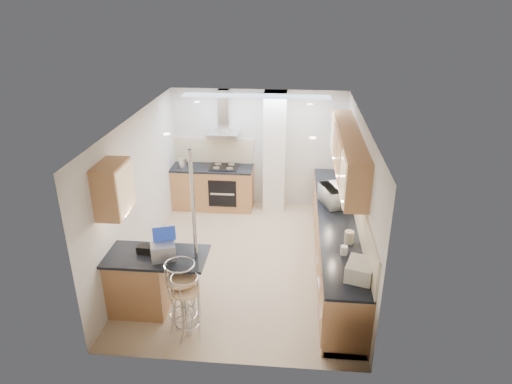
# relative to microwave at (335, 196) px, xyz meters

# --- Properties ---
(ground) EXTENTS (4.80, 4.80, 0.00)m
(ground) POSITION_rel_microwave_xyz_m (-1.48, -0.49, -1.08)
(ground) COLOR tan
(ground) RESTS_ON ground
(room_shell) EXTENTS (3.64, 4.84, 2.51)m
(room_shell) POSITION_rel_microwave_xyz_m (-1.15, -0.11, 0.46)
(room_shell) COLOR silver
(room_shell) RESTS_ON ground
(right_counter) EXTENTS (0.63, 4.40, 0.92)m
(right_counter) POSITION_rel_microwave_xyz_m (0.02, -0.49, -0.62)
(right_counter) COLOR #A86A43
(right_counter) RESTS_ON ground
(back_counter) EXTENTS (1.70, 0.63, 0.92)m
(back_counter) POSITION_rel_microwave_xyz_m (-2.43, 1.61, -0.62)
(back_counter) COLOR #A86A43
(back_counter) RESTS_ON ground
(peninsula) EXTENTS (1.47, 0.72, 0.94)m
(peninsula) POSITION_rel_microwave_xyz_m (-2.60, -1.94, -0.61)
(peninsula) COLOR #A86A43
(peninsula) RESTS_ON ground
(microwave) EXTENTS (0.58, 0.69, 0.33)m
(microwave) POSITION_rel_microwave_xyz_m (0.00, 0.00, 0.00)
(microwave) COLOR white
(microwave) RESTS_ON right_counter
(laptop) EXTENTS (0.39, 0.34, 0.22)m
(laptop) POSITION_rel_microwave_xyz_m (-2.44, -2.01, -0.03)
(laptop) COLOR #999BA0
(laptop) RESTS_ON peninsula
(bag) EXTENTS (0.21, 0.16, 0.11)m
(bag) POSITION_rel_microwave_xyz_m (-2.75, -1.88, -0.09)
(bag) COLOR black
(bag) RESTS_ON peninsula
(bar_stool_near) EXTENTS (0.54, 0.54, 1.06)m
(bar_stool_near) POSITION_rel_microwave_xyz_m (-2.15, -2.28, -0.55)
(bar_stool_near) COLOR tan
(bar_stool_near) RESTS_ON ground
(bar_stool_end) EXTENTS (0.55, 0.55, 0.95)m
(bar_stool_end) POSITION_rel_microwave_xyz_m (-2.07, -2.42, -0.61)
(bar_stool_end) COLOR tan
(bar_stool_end) RESTS_ON ground
(jar_a) EXTENTS (0.15, 0.15, 0.19)m
(jar_a) POSITION_rel_microwave_xyz_m (0.10, 0.01, -0.07)
(jar_a) COLOR beige
(jar_a) RESTS_ON right_counter
(jar_b) EXTENTS (0.11, 0.11, 0.14)m
(jar_b) POSITION_rel_microwave_xyz_m (-0.07, 0.61, -0.09)
(jar_b) COLOR beige
(jar_b) RESTS_ON right_counter
(jar_c) EXTENTS (0.15, 0.15, 0.18)m
(jar_c) POSITION_rel_microwave_xyz_m (0.12, -1.31, -0.07)
(jar_c) COLOR #BAAE95
(jar_c) RESTS_ON right_counter
(jar_d) EXTENTS (0.11, 0.11, 0.13)m
(jar_d) POSITION_rel_microwave_xyz_m (0.02, -1.64, -0.10)
(jar_d) COLOR white
(jar_d) RESTS_ON right_counter
(bread_bin) EXTENTS (0.44, 0.50, 0.22)m
(bread_bin) POSITION_rel_microwave_xyz_m (0.18, -2.19, -0.05)
(bread_bin) COLOR beige
(bread_bin) RESTS_ON right_counter
(kettle) EXTENTS (0.16, 0.16, 0.22)m
(kettle) POSITION_rel_microwave_xyz_m (-3.02, 1.49, -0.05)
(kettle) COLOR silver
(kettle) RESTS_ON back_counter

